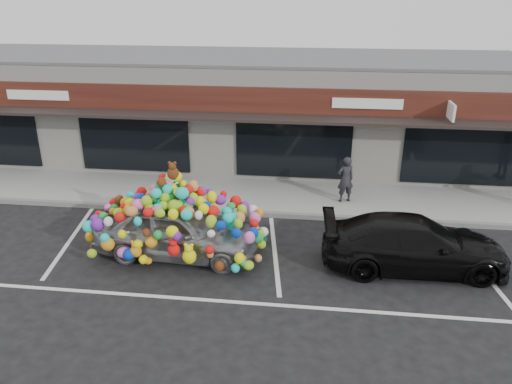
# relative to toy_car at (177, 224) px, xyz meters

# --- Properties ---
(ground) EXTENTS (90.00, 90.00, 0.00)m
(ground) POSITION_rel_toy_car_xyz_m (-0.17, 0.22, -0.93)
(ground) COLOR black
(ground) RESTS_ON ground
(shop_building) EXTENTS (24.00, 7.20, 4.31)m
(shop_building) POSITION_rel_toy_car_xyz_m (-0.17, 8.67, 1.23)
(shop_building) COLOR white
(shop_building) RESTS_ON ground
(sidewalk) EXTENTS (26.00, 3.00, 0.15)m
(sidewalk) POSITION_rel_toy_car_xyz_m (-0.17, 4.22, -0.86)
(sidewalk) COLOR gray
(sidewalk) RESTS_ON ground
(kerb) EXTENTS (26.00, 0.18, 0.16)m
(kerb) POSITION_rel_toy_car_xyz_m (-0.17, 2.72, -0.86)
(kerb) COLOR slate
(kerb) RESTS_ON ground
(parking_stripe_left) EXTENTS (0.73, 4.37, 0.01)m
(parking_stripe_left) POSITION_rel_toy_car_xyz_m (-3.37, 0.42, -0.93)
(parking_stripe_left) COLOR silver
(parking_stripe_left) RESTS_ON ground
(parking_stripe_mid) EXTENTS (0.73, 4.37, 0.01)m
(parking_stripe_mid) POSITION_rel_toy_car_xyz_m (2.63, 0.42, -0.93)
(parking_stripe_mid) COLOR silver
(parking_stripe_mid) RESTS_ON ground
(parking_stripe_right) EXTENTS (0.73, 4.37, 0.01)m
(parking_stripe_right) POSITION_rel_toy_car_xyz_m (8.03, 0.42, -0.93)
(parking_stripe_right) COLOR silver
(parking_stripe_right) RESTS_ON ground
(lane_line) EXTENTS (14.00, 0.12, 0.01)m
(lane_line) POSITION_rel_toy_car_xyz_m (1.83, -2.08, -0.93)
(lane_line) COLOR silver
(lane_line) RESTS_ON ground
(toy_car) EXTENTS (3.20, 4.83, 2.76)m
(toy_car) POSITION_rel_toy_car_xyz_m (0.00, 0.00, 0.00)
(toy_car) COLOR silver
(toy_car) RESTS_ON ground
(black_sedan) EXTENTS (2.14, 4.83, 1.38)m
(black_sedan) POSITION_rel_toy_car_xyz_m (6.28, 0.07, -0.24)
(black_sedan) COLOR black
(black_sedan) RESTS_ON ground
(pedestrian_a) EXTENTS (0.67, 0.55, 1.57)m
(pedestrian_a) POSITION_rel_toy_car_xyz_m (4.67, 3.94, 0.00)
(pedestrian_a) COLOR black
(pedestrian_a) RESTS_ON sidewalk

